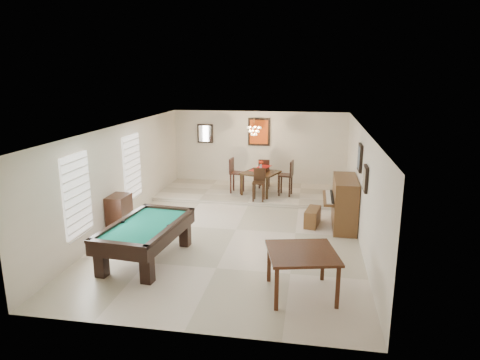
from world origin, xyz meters
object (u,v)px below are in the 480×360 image
(dining_chair_south, at_px, (259,185))
(chandelier, at_px, (254,128))
(upright_piano, at_px, (339,203))
(dining_table, at_px, (261,181))
(piano_bench, at_px, (313,217))
(dining_chair_north, at_px, (264,173))
(flower_vase, at_px, (261,164))
(dining_chair_east, at_px, (286,178))
(apothecary_chest, at_px, (119,215))
(dining_chair_west, at_px, (237,176))
(pool_table, at_px, (146,242))
(square_table, at_px, (301,273))

(dining_chair_south, bearing_deg, chandelier, 107.13)
(upright_piano, distance_m, dining_table, 3.27)
(piano_bench, bearing_deg, dining_chair_north, 117.54)
(upright_piano, relative_size, flower_vase, 5.99)
(dining_chair_north, distance_m, dining_chair_east, 1.11)
(apothecary_chest, bearing_deg, dining_chair_west, 59.25)
(pool_table, distance_m, dining_chair_south, 4.69)
(piano_bench, relative_size, dining_chair_west, 0.71)
(pool_table, bearing_deg, dining_chair_east, 68.46)
(square_table, xyz_separation_m, dining_chair_west, (-2.23, 6.02, 0.27))
(dining_chair_west, bearing_deg, apothecary_chest, 155.01)
(square_table, xyz_separation_m, dining_chair_east, (-0.68, 5.97, 0.27))
(upright_piano, bearing_deg, square_table, -102.65)
(flower_vase, bearing_deg, apothecary_chest, -128.79)
(dining_chair_west, xyz_separation_m, chandelier, (0.51, 0.18, 1.52))
(upright_piano, xyz_separation_m, dining_table, (-2.29, 2.34, -0.11))
(apothecary_chest, xyz_separation_m, dining_chair_east, (3.80, 3.74, 0.18))
(square_table, distance_m, dining_chair_east, 6.02)
(square_table, distance_m, dining_table, 6.17)
(dining_chair_west, bearing_deg, pool_table, 174.24)
(flower_vase, relative_size, dining_chair_south, 0.27)
(flower_vase, relative_size, dining_chair_north, 0.26)
(dining_chair_south, bearing_deg, dining_table, 93.17)
(piano_bench, xyz_separation_m, dining_chair_north, (-1.62, 3.11, 0.39))
(apothecary_chest, bearing_deg, dining_chair_north, 56.19)
(square_table, height_order, chandelier, chandelier)
(upright_piano, height_order, dining_chair_north, upright_piano)
(dining_chair_south, xyz_separation_m, dining_chair_north, (-0.01, 1.55, 0.01))
(upright_piano, distance_m, piano_bench, 0.77)
(pool_table, relative_size, dining_chair_east, 2.12)
(apothecary_chest, distance_m, dining_chair_west, 4.41)
(square_table, distance_m, apothecary_chest, 5.01)
(piano_bench, xyz_separation_m, dining_chair_west, (-2.41, 2.35, 0.46))
(flower_vase, height_order, dining_chair_west, dining_chair_west)
(piano_bench, distance_m, apothecary_chest, 4.89)
(flower_vase, bearing_deg, upright_piano, -45.60)
(dining_chair_east, height_order, chandelier, chandelier)
(pool_table, relative_size, apothecary_chest, 2.39)
(dining_chair_west, bearing_deg, chandelier, -64.73)
(piano_bench, bearing_deg, pool_table, -141.47)
(pool_table, xyz_separation_m, piano_bench, (3.45, 2.75, -0.17))
(dining_chair_south, relative_size, dining_chair_north, 0.98)
(dining_chair_south, bearing_deg, dining_chair_north, 90.71)
(pool_table, xyz_separation_m, apothecary_chest, (-1.21, 1.32, 0.10))
(pool_table, bearing_deg, dining_chair_west, 84.09)
(square_table, xyz_separation_m, dining_chair_north, (-1.44, 6.78, 0.20))
(apothecary_chest, xyz_separation_m, dining_chair_west, (2.25, 3.79, 0.19))
(pool_table, distance_m, upright_piano, 4.93)
(dining_chair_west, bearing_deg, piano_bench, -128.51)
(piano_bench, bearing_deg, apothecary_chest, -162.92)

